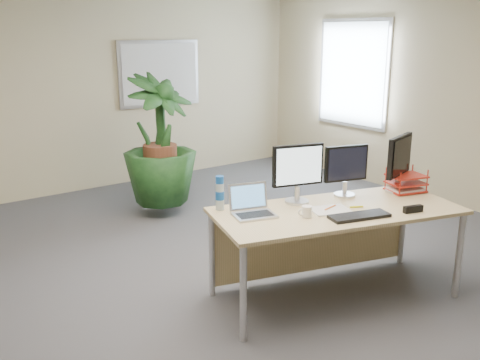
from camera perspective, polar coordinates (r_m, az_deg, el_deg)
floor at (r=4.54m, az=2.90°, el=-12.54°), size 8.00×8.00×0.00m
back_wall at (r=7.57m, az=-16.73°, el=8.92°), size 7.00×0.04×2.70m
whiteboard at (r=8.01m, az=-8.55°, el=11.16°), size 1.30×0.04×0.95m
window at (r=8.10m, az=11.92°, el=11.05°), size 0.04×1.30×1.55m
desk at (r=4.50m, az=9.51°, el=-4.61°), size 2.14×1.36×0.76m
floor_plant at (r=6.40m, az=-8.52°, el=2.84°), size 1.10×1.10×1.50m
monitor_left at (r=4.40m, az=6.19°, el=1.10°), size 0.44×0.20×0.49m
monitor_right at (r=4.65m, az=11.24°, el=1.34°), size 0.39×0.18×0.44m
monitor_dark at (r=4.88m, az=16.63°, el=2.06°), size 0.45×0.21×0.51m
laptop at (r=4.16m, az=1.25°, el=-2.88°), size 0.38×0.35×0.23m
keyboard at (r=4.19m, az=12.61°, el=-3.77°), size 0.50×0.28×0.03m
coffee_mug at (r=4.13m, az=7.11°, el=-3.36°), size 0.11×0.08×0.09m
spiral_notebook at (r=4.31m, az=9.60°, el=-3.18°), size 0.36×0.32×0.01m
orange_pen at (r=4.33m, az=9.60°, el=-2.90°), size 0.15×0.04×0.01m
yellow_highlighter at (r=4.42m, az=12.31°, el=-2.80°), size 0.11×0.07×0.01m
water_bottle at (r=4.24m, az=-2.16°, el=-1.47°), size 0.07×0.07×0.28m
letter_tray at (r=4.96m, az=17.27°, el=-0.45°), size 0.36×0.31×0.15m
stapler at (r=4.42m, az=17.98°, el=-2.96°), size 0.17×0.09×0.05m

